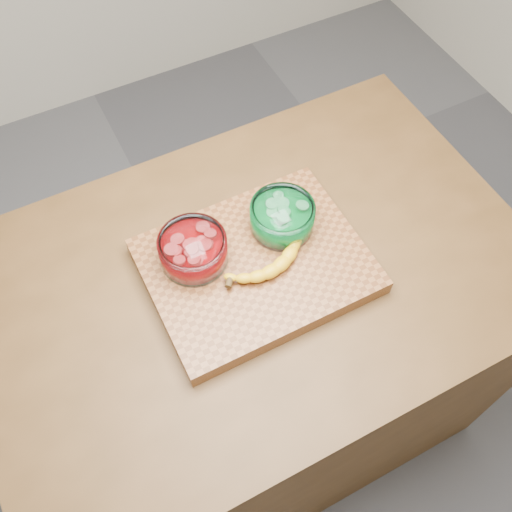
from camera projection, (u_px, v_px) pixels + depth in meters
name	position (u px, v px, depth m)	size (l,w,h in m)	color
ground	(256.00, 404.00, 1.98)	(3.50, 3.50, 0.00)	#525256
counter	(256.00, 353.00, 1.60)	(1.20, 0.80, 0.90)	#4C3116
cutting_board	(256.00, 266.00, 1.20)	(0.45, 0.35, 0.04)	brown
bowl_red	(193.00, 250.00, 1.16)	(0.14, 0.14, 0.07)	white
bowl_green	(282.00, 217.00, 1.21)	(0.14, 0.14, 0.06)	white
banana	(266.00, 254.00, 1.18)	(0.23, 0.14, 0.03)	gold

